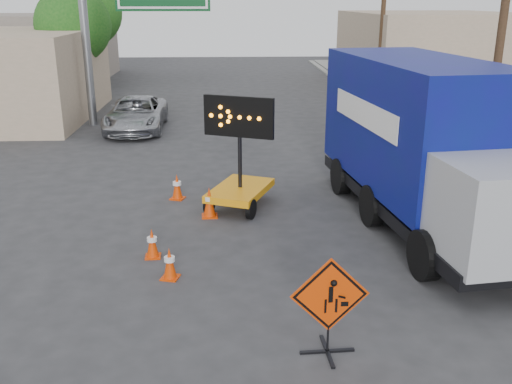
{
  "coord_description": "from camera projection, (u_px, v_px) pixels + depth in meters",
  "views": [
    {
      "loc": [
        -0.42,
        -7.71,
        5.37
      ],
      "look_at": [
        0.15,
        3.67,
        1.52
      ],
      "focal_mm": 40.0,
      "sensor_mm": 36.0,
      "label": 1
    }
  ],
  "objects": [
    {
      "name": "curb_right",
      "position": [
        413.0,
        135.0,
        23.54
      ],
      "size": [
        0.4,
        60.0,
        0.12
      ],
      "primitive_type": "cube",
      "color": "gray",
      "rests_on": "ground"
    },
    {
      "name": "cone_d",
      "position": [
        177.0,
        187.0,
        16.08
      ],
      "size": [
        0.47,
        0.47,
        0.73
      ],
      "rotation": [
        0.0,
        0.0,
        -0.34
      ],
      "color": "#D63704",
      "rests_on": "ground"
    },
    {
      "name": "construction_sign",
      "position": [
        329.0,
        304.0,
        8.87
      ],
      "size": [
        1.26,
        0.89,
        1.66
      ],
      "rotation": [
        0.0,
        0.0,
        0.05
      ],
      "color": "black",
      "rests_on": "ground"
    },
    {
      "name": "box_truck",
      "position": [
        424.0,
        153.0,
        13.88
      ],
      "size": [
        3.5,
        8.74,
        4.03
      ],
      "rotation": [
        0.0,
        0.0,
        0.12
      ],
      "color": "black",
      "rests_on": "ground"
    },
    {
      "name": "cone_c",
      "position": [
        209.0,
        202.0,
        14.75
      ],
      "size": [
        0.43,
        0.43,
        0.8
      ],
      "rotation": [
        0.0,
        0.0,
        0.06
      ],
      "color": "#D63704",
      "rests_on": "ground"
    },
    {
      "name": "tree_left_near",
      "position": [
        73.0,
        25.0,
        28.14
      ],
      "size": [
        3.71,
        3.71,
        6.03
      ],
      "color": "#452D1D",
      "rests_on": "ground"
    },
    {
      "name": "utility_pole_far",
      "position": [
        383.0,
        13.0,
        30.61
      ],
      "size": [
        1.8,
        0.26,
        9.0
      ],
      "color": "#452D1D",
      "rests_on": "ground"
    },
    {
      "name": "highway_gantry",
      "position": [
        132.0,
        7.0,
        24.19
      ],
      "size": [
        6.18,
        0.38,
        6.9
      ],
      "color": "slate",
      "rests_on": "ground"
    },
    {
      "name": "sidewalk_right",
      "position": [
        467.0,
        134.0,
        23.65
      ],
      "size": [
        4.0,
        60.0,
        0.15
      ],
      "primitive_type": "cube",
      "color": "gray",
      "rests_on": "ground"
    },
    {
      "name": "tree_left_far",
      "position": [
        89.0,
        13.0,
        35.52
      ],
      "size": [
        4.1,
        4.1,
        6.66
      ],
      "color": "#452D1D",
      "rests_on": "ground"
    },
    {
      "name": "arrow_board",
      "position": [
        240.0,
        183.0,
        15.35
      ],
      "size": [
        2.0,
        2.46,
        3.03
      ],
      "rotation": [
        0.0,
        0.0,
        -0.39
      ],
      "color": "orange",
      "rests_on": "ground"
    },
    {
      "name": "ground",
      "position": [
        258.0,
        357.0,
        9.03
      ],
      "size": [
        100.0,
        100.0,
        0.0
      ],
      "primitive_type": "plane",
      "color": "#2D2D30",
      "rests_on": "ground"
    },
    {
      "name": "storefront_left_far",
      "position": [
        18.0,
        47.0,
        39.79
      ],
      "size": [
        12.0,
        10.0,
        4.4
      ],
      "primitive_type": "cube",
      "color": "gray",
      "rests_on": "ground"
    },
    {
      "name": "pickup_truck",
      "position": [
        136.0,
        114.0,
        24.46
      ],
      "size": [
        2.41,
        5.11,
        1.41
      ],
      "primitive_type": "imported",
      "rotation": [
        0.0,
        0.0,
        0.01
      ],
      "color": "#A6A7AD",
      "rests_on": "ground"
    },
    {
      "name": "cone_b",
      "position": [
        152.0,
        243.0,
        12.43
      ],
      "size": [
        0.36,
        0.36,
        0.67
      ],
      "rotation": [
        0.0,
        0.0,
        0.05
      ],
      "color": "#D63704",
      "rests_on": "ground"
    },
    {
      "name": "building_right_far",
      "position": [
        432.0,
        49.0,
        37.29
      ],
      "size": [
        10.0,
        14.0,
        4.6
      ],
      "primitive_type": "cube",
      "color": "tan",
      "rests_on": "ground"
    },
    {
      "name": "cone_a",
      "position": [
        170.0,
        263.0,
        11.48
      ],
      "size": [
        0.42,
        0.42,
        0.67
      ],
      "rotation": [
        0.0,
        0.0,
        -0.28
      ],
      "color": "#D63704",
      "rests_on": "ground"
    },
    {
      "name": "utility_pole_near",
      "position": [
        503.0,
        23.0,
        17.37
      ],
      "size": [
        1.8,
        0.26,
        9.0
      ],
      "color": "#452D1D",
      "rests_on": "ground"
    }
  ]
}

